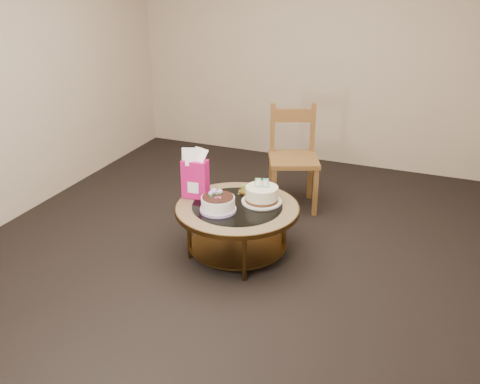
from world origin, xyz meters
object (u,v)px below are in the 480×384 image
at_px(dining_chair, 293,157).
at_px(cream_cake, 262,195).
at_px(coffee_table, 237,214).
at_px(gift_bag, 195,174).
at_px(decorated_cake, 218,204).

bearing_deg(dining_chair, cream_cake, -110.75).
bearing_deg(coffee_table, dining_chair, 83.28).
height_order(coffee_table, dining_chair, dining_chair).
relative_size(gift_bag, dining_chair, 0.42).
bearing_deg(decorated_cake, cream_cake, 46.38).
relative_size(decorated_cake, dining_chair, 0.29).
bearing_deg(dining_chair, decorated_cake, -123.09).
distance_m(coffee_table, dining_chair, 1.14).
distance_m(decorated_cake, cream_cake, 0.39).
xyz_separation_m(cream_cake, dining_chair, (-0.03, 0.99, -0.01)).
relative_size(coffee_table, decorated_cake, 3.49).
height_order(cream_cake, dining_chair, dining_chair).
xyz_separation_m(coffee_table, gift_bag, (-0.39, 0.03, 0.29)).
bearing_deg(dining_chair, coffee_table, -119.14).
relative_size(coffee_table, cream_cake, 3.05).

